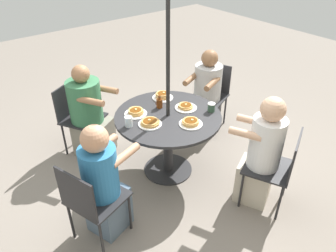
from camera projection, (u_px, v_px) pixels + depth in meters
The scene contains 19 objects.
ground_plane at pixel (168, 169), 3.83m from camera, with size 12.00×12.00×0.00m, color gray.
patio_table at pixel (168, 126), 3.50m from camera, with size 1.13×1.13×0.74m.
umbrella_pole at pixel (168, 84), 3.23m from camera, with size 0.04×0.04×2.20m, color black.
patio_chair_north at pixel (211, 91), 4.41m from camera, with size 0.56×0.56×0.86m.
diner_north at pixel (206, 96), 4.28m from camera, with size 0.60×0.50×1.13m.
patio_chair_east at pixel (77, 114), 3.92m from camera, with size 0.59×0.59×0.86m.
diner_east at pixel (89, 116), 3.86m from camera, with size 0.57×0.62×1.14m.
patio_chair_south at pixel (90, 199), 2.74m from camera, with size 0.55×0.55×0.86m.
diner_south at pixel (104, 184), 2.84m from camera, with size 0.54×0.44×1.16m.
patio_chair_west at pixel (278, 165), 3.11m from camera, with size 0.58×0.58×0.86m.
diner_west at pixel (261, 156), 3.14m from camera, with size 0.47×0.54×1.19m.
pancake_plate_a at pixel (191, 123), 3.26m from camera, with size 0.24×0.24×0.06m.
pancake_plate_b at pixel (163, 96), 3.73m from camera, with size 0.24×0.24×0.08m.
pancake_plate_c at pixel (186, 107), 3.54m from camera, with size 0.24×0.24×0.05m.
pancake_plate_d at pixel (136, 112), 3.43m from camera, with size 0.24×0.24×0.06m.
pancake_plate_e at pixel (150, 123), 3.26m from camera, with size 0.24×0.24×0.06m.
syrup_bottle at pixel (159, 103), 3.53m from camera, with size 0.09×0.07×0.14m.
coffee_cup at pixel (211, 107), 3.47m from camera, with size 0.08×0.08×0.09m.
drinking_glass_a at pixel (129, 122), 3.22m from camera, with size 0.08×0.08×0.11m, color silver.
Camera 1 is at (1.83, 2.30, 2.51)m, focal length 35.00 mm.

